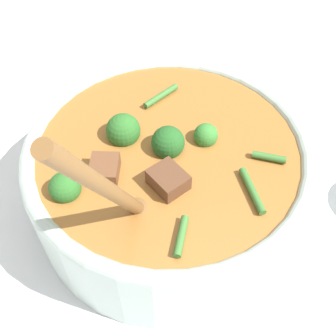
% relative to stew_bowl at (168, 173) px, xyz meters
% --- Properties ---
extents(ground_plane, '(4.00, 4.00, 0.00)m').
position_rel_stew_bowl_xyz_m(ground_plane, '(-0.00, 0.00, -0.06)').
color(ground_plane, silver).
extents(stew_bowl, '(0.30, 0.30, 0.27)m').
position_rel_stew_bowl_xyz_m(stew_bowl, '(0.00, 0.00, 0.00)').
color(stew_bowl, '#B2C6BC').
rests_on(stew_bowl, ground_plane).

